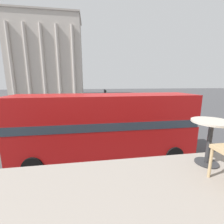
# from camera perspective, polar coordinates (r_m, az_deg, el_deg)

# --- Properties ---
(double_decker_bus) EXTENTS (10.59, 2.64, 4.04)m
(double_decker_bus) POSITION_cam_1_polar(r_m,az_deg,el_deg) (9.06, -2.38, -4.63)
(double_decker_bus) COLOR black
(double_decker_bus) RESTS_ON ground_plane
(cafe_dining_table) EXTENTS (0.60, 0.60, 0.73)m
(cafe_dining_table) POSITION_cam_1_polar(r_m,az_deg,el_deg) (2.87, 33.42, -6.55)
(cafe_dining_table) COLOR #2D2D30
(cafe_dining_table) RESTS_ON cafe_floor_slab
(plaza_building_left) EXTENTS (23.32, 12.46, 25.90)m
(plaza_building_left) POSITION_cam_1_polar(r_m,az_deg,el_deg) (58.63, -23.34, 18.57)
(plaza_building_left) COLOR #BCB2A8
(plaza_building_left) RESTS_ON ground_plane
(traffic_light_near) EXTENTS (0.42, 0.24, 3.35)m
(traffic_light_near) POSITION_cam_1_polar(r_m,az_deg,el_deg) (13.65, -3.32, 0.60)
(traffic_light_near) COLOR black
(traffic_light_near) RESTS_ON ground_plane
(traffic_light_mid) EXTENTS (0.42, 0.24, 3.72)m
(traffic_light_mid) POSITION_cam_1_polar(r_m,az_deg,el_deg) (22.13, -2.75, 5.37)
(traffic_light_mid) COLOR black
(traffic_light_mid) RESTS_ON ground_plane
(car_white) EXTENTS (4.20, 1.93, 1.35)m
(car_white) POSITION_cam_1_polar(r_m,az_deg,el_deg) (20.51, 11.65, -0.24)
(car_white) COLOR black
(car_white) RESTS_ON ground_plane
(car_navy) EXTENTS (4.20, 1.93, 1.35)m
(car_navy) POSITION_cam_1_polar(r_m,az_deg,el_deg) (29.43, -10.16, 3.31)
(car_navy) COLOR black
(car_navy) RESTS_ON ground_plane
(pedestrian_yellow) EXTENTS (0.32, 0.32, 1.81)m
(pedestrian_yellow) POSITION_cam_1_polar(r_m,az_deg,el_deg) (22.35, -6.37, 1.79)
(pedestrian_yellow) COLOR #282B33
(pedestrian_yellow) RESTS_ON ground_plane
(pedestrian_black) EXTENTS (0.32, 0.32, 1.82)m
(pedestrian_black) POSITION_cam_1_polar(r_m,az_deg,el_deg) (30.84, -19.45, 3.88)
(pedestrian_black) COLOR #282B33
(pedestrian_black) RESTS_ON ground_plane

